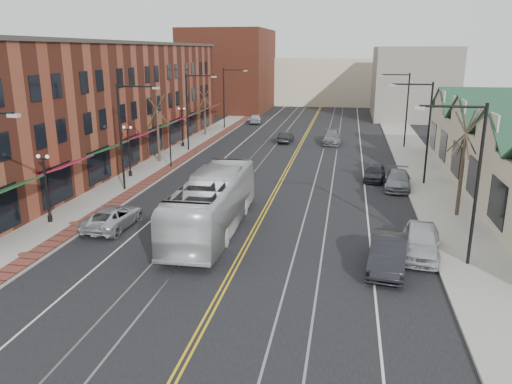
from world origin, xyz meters
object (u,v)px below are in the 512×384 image
at_px(parked_car_c, 398,180).
at_px(parked_car_d, 375,173).
at_px(parked_car_b, 388,254).
at_px(transit_bus, 212,203).
at_px(parked_car_a, 421,241).
at_px(parked_suv, 113,217).

relative_size(parked_car_c, parked_car_d, 1.22).
distance_m(parked_car_b, parked_car_c, 15.71).
bearing_deg(parked_car_d, parked_car_b, -83.12).
height_order(parked_car_c, parked_car_d, parked_car_c).
bearing_deg(parked_car_c, transit_bus, -130.14).
bearing_deg(transit_bus, parked_car_a, 171.00).
relative_size(parked_car_b, parked_car_c, 1.03).
xyz_separation_m(parked_suv, parked_car_a, (17.87, -1.13, 0.15)).
distance_m(parked_car_a, parked_car_d, 15.91).
bearing_deg(parked_car_c, parked_car_a, -85.53).
height_order(parked_car_a, parked_car_b, parked_car_a).
xyz_separation_m(parked_suv, parked_car_b, (16.07, -3.15, 0.13)).
distance_m(parked_suv, parked_car_d, 21.88).
distance_m(parked_suv, parked_car_b, 16.37).
distance_m(parked_car_a, parked_car_b, 2.71).
distance_m(parked_suv, parked_car_c, 21.78).
relative_size(parked_suv, parked_car_d, 1.25).
bearing_deg(transit_bus, parked_car_b, 158.71).
bearing_deg(parked_car_d, parked_car_c, -46.10).
bearing_deg(parked_car_c, parked_suv, -140.65).
xyz_separation_m(parked_suv, parked_car_c, (17.87, 12.46, 0.01)).
xyz_separation_m(transit_bus, parked_car_c, (11.74, 11.90, -1.04)).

